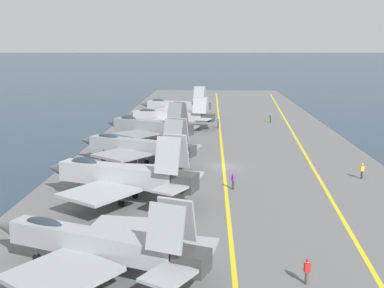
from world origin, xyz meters
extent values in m
plane|color=#23384C|center=(0.00, 0.00, 0.00)|extent=(2000.00, 2000.00, 0.00)
cube|color=slate|center=(0.00, 0.00, 0.20)|extent=(207.72, 40.04, 0.40)
cube|color=yellow|center=(0.00, -11.01, 0.40)|extent=(186.61, 11.99, 0.01)
cube|color=yellow|center=(0.00, 0.00, 0.40)|extent=(186.95, 0.36, 0.01)
cube|color=#93999E|center=(-29.06, 9.40, 2.64)|extent=(5.76, 11.85, 1.54)
cone|color=#5B5E60|center=(-26.55, 15.97, 2.64)|extent=(2.19, 2.66, 1.47)
cube|color=#38383A|center=(-31.63, 2.68, 2.64)|extent=(2.36, 2.47, 1.31)
ellipsoid|color=#232D38|center=(-27.75, 12.84, 3.38)|extent=(1.84, 3.05, 0.85)
cube|color=#93999E|center=(-32.47, 10.27, 2.14)|extent=(7.45, 7.40, 0.28)
cube|color=#93999E|center=(-25.95, 7.78, 2.14)|extent=(6.02, 5.85, 0.28)
cube|color=#93999E|center=(-31.92, 4.19, 4.82)|extent=(1.63, 2.45, 2.78)
cube|color=#93999E|center=(-30.41, 3.62, 4.82)|extent=(1.63, 2.45, 2.78)
cube|color=#93999E|center=(-33.48, 3.92, 2.64)|extent=(3.58, 3.40, 0.20)
cube|color=#93999E|center=(-29.43, 2.37, 2.64)|extent=(3.18, 2.78, 0.20)
cylinder|color=#B2B2B7|center=(-27.46, 13.60, 1.14)|extent=(0.16, 0.16, 1.47)
cylinder|color=black|center=(-27.46, 13.60, 0.70)|extent=(0.42, 0.64, 0.60)
cylinder|color=#B2B2B7|center=(-30.51, 8.64, 1.14)|extent=(0.16, 0.16, 1.47)
cylinder|color=black|center=(-30.51, 8.64, 0.70)|extent=(0.42, 0.64, 0.60)
cylinder|color=#B2B2B7|center=(-28.49, 7.87, 1.14)|extent=(0.16, 0.16, 1.47)
cylinder|color=black|center=(-28.49, 7.87, 0.70)|extent=(0.42, 0.64, 0.60)
cube|color=#9EA3A8|center=(-13.91, 10.59, 3.01)|extent=(5.77, 11.91, 1.89)
cone|color=#5B5E60|center=(-11.59, 17.14, 3.01)|extent=(2.45, 2.73, 1.80)
cube|color=#38383A|center=(-16.27, 3.89, 3.01)|extent=(2.70, 2.55, 1.61)
ellipsoid|color=#232D38|center=(-12.70, 14.02, 3.91)|extent=(1.95, 3.09, 1.04)
cube|color=#9EA3A8|center=(-17.65, 11.48, 2.40)|extent=(7.66, 7.49, 0.28)
cube|color=#9EA3A8|center=(-10.43, 8.93, 2.40)|extent=(6.23, 5.69, 0.28)
cube|color=#9EA3A8|center=(-16.78, 5.43, 5.63)|extent=(1.70, 2.47, 3.30)
cube|color=#9EA3A8|center=(-14.91, 4.77, 5.63)|extent=(1.70, 2.47, 3.30)
cube|color=#9EA3A8|center=(-18.33, 5.12, 3.01)|extent=(3.55, 3.35, 0.20)
cube|color=#9EA3A8|center=(-13.90, 3.56, 3.01)|extent=(3.13, 2.69, 0.20)
cylinder|color=#B2B2B7|center=(-12.43, 14.78, 1.23)|extent=(0.16, 0.16, 1.67)
cylinder|color=black|center=(-12.43, 14.78, 0.70)|extent=(0.41, 0.64, 0.60)
cylinder|color=#B2B2B7|center=(-15.56, 9.89, 1.23)|extent=(0.16, 0.16, 1.67)
cylinder|color=black|center=(-15.56, 9.89, 0.70)|extent=(0.41, 0.64, 0.60)
cylinder|color=#B2B2B7|center=(-13.06, 9.01, 1.23)|extent=(0.16, 0.16, 1.67)
cylinder|color=black|center=(-13.06, 9.01, 0.70)|extent=(0.41, 0.64, 0.60)
cube|color=gray|center=(0.24, 11.27, 2.96)|extent=(6.28, 11.93, 1.55)
cone|color=#5B5E60|center=(3.06, 17.85, 2.96)|extent=(2.27, 2.72, 1.48)
cube|color=#38383A|center=(-2.65, 4.54, 2.96)|extent=(2.43, 2.54, 1.32)
ellipsoid|color=#232D38|center=(1.71, 14.71, 3.70)|extent=(1.97, 3.09, 0.85)
cube|color=gray|center=(-2.95, 12.18, 2.46)|extent=(7.22, 7.28, 0.28)
cube|color=gray|center=(3.10, 9.59, 2.46)|extent=(5.81, 6.06, 0.28)
cube|color=gray|center=(-2.87, 6.08, 5.25)|extent=(1.77, 2.51, 2.97)
cube|color=gray|center=(-1.38, 5.44, 5.25)|extent=(1.77, 2.51, 2.97)
cube|color=gray|center=(-4.45, 5.86, 2.96)|extent=(3.62, 3.48, 0.20)
cube|color=gray|center=(-0.45, 4.14, 2.96)|extent=(3.26, 2.91, 0.20)
cylinder|color=#B2B2B7|center=(2.04, 15.48, 1.29)|extent=(0.16, 0.16, 1.79)
cylinder|color=black|center=(2.04, 15.48, 0.70)|extent=(0.44, 0.64, 0.60)
cylinder|color=#B2B2B7|center=(-1.25, 10.55, 1.29)|extent=(0.16, 0.16, 1.79)
cylinder|color=black|center=(-1.25, 10.55, 0.70)|extent=(0.44, 0.64, 0.60)
cylinder|color=#B2B2B7|center=(0.74, 9.69, 1.29)|extent=(0.16, 0.16, 1.79)
cylinder|color=black|center=(0.74, 9.69, 0.70)|extent=(0.44, 0.64, 0.60)
cube|color=gray|center=(13.42, 11.32, 3.16)|extent=(6.65, 10.83, 1.89)
cone|color=#5B5E60|center=(16.30, 17.13, 3.16)|extent=(2.55, 2.69, 1.80)
cube|color=#38383A|center=(10.47, 5.38, 3.16)|extent=(2.75, 2.59, 1.61)
ellipsoid|color=#232D38|center=(14.93, 14.36, 4.06)|extent=(2.14, 2.89, 1.04)
cube|color=gray|center=(10.25, 12.47, 2.54)|extent=(6.80, 6.80, 0.28)
cube|color=gray|center=(16.26, 9.49, 2.54)|extent=(5.74, 5.75, 0.28)
cube|color=gray|center=(10.12, 6.90, 5.64)|extent=(1.78, 2.31, 3.02)
cube|color=gray|center=(11.90, 6.02, 5.64)|extent=(1.78, 2.31, 3.02)
cube|color=gray|center=(8.57, 6.83, 3.16)|extent=(3.51, 3.36, 0.20)
cube|color=gray|center=(12.77, 4.74, 3.16)|extent=(3.28, 2.81, 0.20)
cylinder|color=#B2B2B7|center=(15.26, 15.03, 1.31)|extent=(0.16, 0.16, 1.81)
cylinder|color=black|center=(15.26, 15.03, 0.70)|extent=(0.46, 0.64, 0.60)
cylinder|color=#B2B2B7|center=(11.73, 10.90, 1.31)|extent=(0.16, 0.16, 1.81)
cylinder|color=black|center=(11.73, 10.90, 0.70)|extent=(0.46, 0.64, 0.60)
cylinder|color=#B2B2B7|center=(14.10, 9.72, 1.31)|extent=(0.16, 0.16, 1.81)
cylinder|color=black|center=(14.10, 9.72, 0.70)|extent=(0.46, 0.64, 0.60)
cube|color=#A8AAAF|center=(28.00, 9.51, 2.62)|extent=(4.34, 12.82, 1.59)
cone|color=#5B5E60|center=(29.63, 16.76, 2.62)|extent=(2.00, 2.69, 1.51)
cube|color=#38383A|center=(26.34, 2.09, 2.62)|extent=(2.23, 2.42, 1.35)
ellipsoid|color=#232D38|center=(28.85, 13.30, 3.37)|extent=(1.53, 3.23, 0.87)
cube|color=#A8AAAF|center=(24.44, 9.86, 2.10)|extent=(7.42, 7.42, 0.28)
cube|color=#A8AAAF|center=(31.38, 8.31, 2.10)|extent=(5.66, 5.66, 0.28)
cube|color=#A8AAAF|center=(25.83, 3.62, 4.81)|extent=(1.38, 2.55, 2.76)
cube|color=#A8AAAF|center=(27.46, 3.25, 4.81)|extent=(1.38, 2.55, 2.76)
cube|color=#A8AAAF|center=(24.32, 3.07, 2.62)|extent=(3.52, 3.31, 0.20)
cube|color=#A8AAAF|center=(28.59, 2.11, 2.62)|extent=(2.91, 2.54, 0.20)
cylinder|color=#B2B2B7|center=(29.04, 14.14, 1.11)|extent=(0.16, 0.16, 1.42)
cylinder|color=black|center=(29.04, 14.14, 0.70)|extent=(0.35, 0.63, 0.60)
cylinder|color=#B2B2B7|center=(26.64, 8.48, 1.11)|extent=(0.16, 0.16, 1.42)
cylinder|color=black|center=(26.64, 8.48, 0.70)|extent=(0.35, 0.63, 0.60)
cylinder|color=#B2B2B7|center=(28.80, 8.00, 1.11)|extent=(0.16, 0.16, 1.42)
cylinder|color=black|center=(28.80, 8.00, 0.70)|extent=(0.35, 0.63, 0.60)
cube|color=#9EA3A8|center=(41.89, 9.39, 2.90)|extent=(4.15, 11.52, 1.63)
cone|color=#5B5E60|center=(43.38, 15.87, 2.90)|extent=(1.99, 2.46, 1.55)
cube|color=#38383A|center=(40.37, 2.75, 2.90)|extent=(2.24, 2.23, 1.38)
ellipsoid|color=#232D38|center=(42.67, 12.78, 3.67)|extent=(1.50, 2.92, 0.90)
cube|color=#9EA3A8|center=(38.40, 9.79, 2.37)|extent=(7.02, 6.84, 0.28)
cube|color=#9EA3A8|center=(45.21, 8.23, 2.37)|extent=(5.45, 5.05, 0.28)
cube|color=#9EA3A8|center=(39.81, 4.15, 5.33)|extent=(1.44, 2.33, 3.18)
cube|color=#9EA3A8|center=(41.48, 3.77, 5.33)|extent=(1.44, 2.33, 3.18)
cube|color=#9EA3A8|center=(38.31, 3.70, 2.90)|extent=(3.42, 3.09, 0.20)
cube|color=#9EA3A8|center=(42.63, 2.71, 2.90)|extent=(2.91, 2.31, 0.20)
cylinder|color=#B2B2B7|center=(42.84, 13.53, 1.24)|extent=(0.16, 0.16, 1.68)
cylinder|color=black|center=(42.84, 13.53, 0.70)|extent=(0.35, 0.63, 0.60)
cylinder|color=#B2B2B7|center=(40.52, 8.51, 1.24)|extent=(0.16, 0.16, 1.68)
cylinder|color=black|center=(40.52, 8.51, 0.70)|extent=(0.35, 0.63, 0.60)
cylinder|color=#B2B2B7|center=(42.74, 8.00, 1.24)|extent=(0.16, 0.16, 1.68)
cylinder|color=black|center=(42.74, 8.00, 0.70)|extent=(0.35, 0.63, 0.60)
cylinder|color=#383328|center=(34.90, -9.95, 0.84)|extent=(0.24, 0.24, 0.88)
cube|color=green|center=(34.90, -9.95, 1.59)|extent=(0.46, 0.44, 0.61)
sphere|color=beige|center=(34.90, -9.95, 2.02)|extent=(0.22, 0.22, 0.22)
sphere|color=green|center=(34.90, -9.95, 2.08)|extent=(0.24, 0.24, 0.24)
cylinder|color=#4C473D|center=(-29.87, -4.50, 0.83)|extent=(0.24, 0.24, 0.85)
cube|color=red|center=(-29.87, -4.50, 1.53)|extent=(0.32, 0.42, 0.55)
sphere|color=beige|center=(-29.87, -4.50, 1.93)|extent=(0.22, 0.22, 0.22)
sphere|color=red|center=(-29.87, -4.50, 1.99)|extent=(0.24, 0.24, 0.24)
cylinder|color=#383328|center=(-4.92, -15.46, 0.84)|extent=(0.24, 0.24, 0.89)
cube|color=yellow|center=(-4.92, -15.46, 1.58)|extent=(0.32, 0.42, 0.58)
sphere|color=#9E7051|center=(-4.92, -15.46, 2.00)|extent=(0.22, 0.22, 0.22)
sphere|color=yellow|center=(-4.92, -15.46, 2.06)|extent=(0.24, 0.24, 0.24)
cylinder|color=#232328|center=(28.23, 0.30, 0.82)|extent=(0.24, 0.24, 0.84)
cube|color=#284CB2|center=(28.23, 0.30, 1.51)|extent=(0.40, 0.29, 0.54)
sphere|color=#9E7051|center=(28.23, 0.30, 1.91)|extent=(0.22, 0.22, 0.22)
sphere|color=#284CB2|center=(28.23, 0.30, 1.97)|extent=(0.24, 0.24, 0.24)
cylinder|color=#383328|center=(-9.64, -0.76, 0.87)|extent=(0.24, 0.24, 0.94)
cube|color=purple|center=(-9.64, -0.76, 1.61)|extent=(0.46, 0.40, 0.54)
sphere|color=tan|center=(-9.64, -0.76, 2.01)|extent=(0.22, 0.22, 0.22)
sphere|color=purple|center=(-9.64, -0.76, 2.07)|extent=(0.24, 0.24, 0.24)
camera|label=1|loc=(-58.06, 1.61, 15.18)|focal=45.00mm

